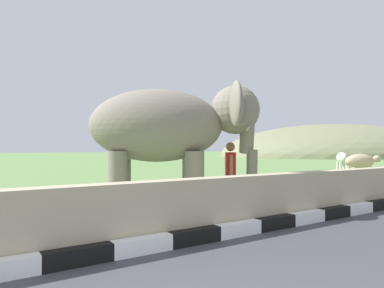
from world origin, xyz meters
name	(u,v)px	position (x,y,z in m)	size (l,w,h in m)	color
striped_curb	(40,263)	(-0.35, 3.44, 0.12)	(16.20, 0.20, 0.24)	white
barrier_parapet	(189,209)	(2.00, 3.74, 0.50)	(28.00, 0.36, 1.00)	tan
elephant	(172,128)	(2.96, 5.96, 1.98)	(3.96, 3.41, 3.00)	gray
person_handler	(230,171)	(4.48, 5.65, 0.93)	(0.44, 0.58, 1.66)	navy
cow_near	(342,158)	(18.30, 11.57, 0.87)	(1.65, 1.61, 1.23)	beige
cow_mid	(361,162)	(14.08, 7.88, 0.87)	(1.92, 1.07, 1.23)	tan
hill_east	(334,156)	(55.00, 37.00, 0.00)	(44.26, 35.41, 11.32)	#747754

